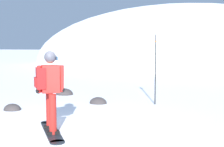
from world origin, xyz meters
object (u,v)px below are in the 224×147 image
rock_mid (65,95)px  rock_small (12,110)px  piste_marker_near (155,64)px  snowboarder_main (49,89)px  rock_dark (98,103)px

rock_mid → rock_small: bearing=-90.0°
piste_marker_near → rock_small: size_ratio=4.36×
snowboarder_main → rock_small: size_ratio=3.35×
snowboarder_main → rock_dark: size_ratio=3.04×
rock_dark → rock_small: (-1.89, -1.80, 0.00)m
rock_small → rock_mid: bearing=90.0°
snowboarder_main → piste_marker_near: piste_marker_near is taller
rock_mid → rock_small: size_ratio=1.30×
rock_dark → rock_small: rock_dark is taller
piste_marker_near → rock_dark: (-1.73, -0.50, -1.26)m
piste_marker_near → rock_small: 4.47m
snowboarder_main → rock_small: bearing=145.8°
piste_marker_near → rock_mid: size_ratio=3.35×
snowboarder_main → rock_dark: snowboarder_main is taller
rock_small → piste_marker_near: bearing=32.4°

